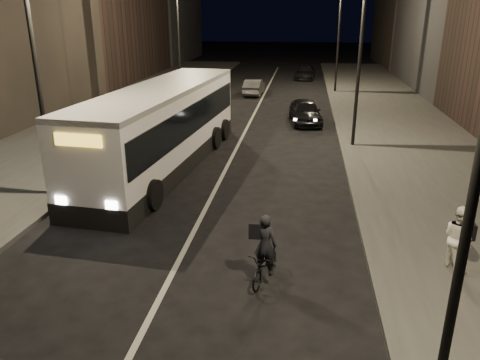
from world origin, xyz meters
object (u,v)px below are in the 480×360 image
(streetlight_right_mid, at_px, (356,33))
(car_far, at_px, (305,72))
(car_near, at_px, (305,111))
(car_mid, at_px, (254,87))
(streetlight_left_near, at_px, (40,43))
(streetlight_left_far, at_px, (182,25))
(streetlight_right_far, at_px, (336,23))
(streetlight_right_near, at_px, (471,91))
(city_bus, at_px, (163,124))
(cyclist_on_bicycle, at_px, (265,259))
(pedestrian_woman, at_px, (459,238))

(streetlight_right_mid, xyz_separation_m, car_far, (-2.17, 24.02, -4.72))
(car_near, bearing_deg, car_mid, 105.53)
(car_far, bearing_deg, streetlight_left_near, -100.33)
(streetlight_left_far, distance_m, car_mid, 7.85)
(streetlight_right_far, height_order, car_far, streetlight_right_far)
(streetlight_left_far, distance_m, car_far, 17.06)
(streetlight_right_near, bearing_deg, city_bus, 123.71)
(streetlight_left_far, height_order, car_far, streetlight_left_far)
(car_near, bearing_deg, streetlight_right_near, -92.36)
(streetlight_right_mid, bearing_deg, car_far, 95.16)
(streetlight_right_mid, distance_m, streetlight_left_near, 13.33)
(streetlight_left_near, distance_m, cyclist_on_bicycle, 10.11)
(city_bus, bearing_deg, car_near, 61.91)
(streetlight_left_far, relative_size, pedestrian_woman, 4.81)
(streetlight_right_mid, bearing_deg, car_near, 112.56)
(cyclist_on_bicycle, bearing_deg, streetlight_right_far, 98.93)
(streetlight_right_near, distance_m, city_bus, 14.81)
(cyclist_on_bicycle, relative_size, car_far, 0.43)
(car_mid, bearing_deg, car_far, -110.19)
(streetlight_left_far, bearing_deg, car_mid, 43.58)
(cyclist_on_bicycle, xyz_separation_m, pedestrian_woman, (4.77, 1.07, 0.38))
(streetlight_right_near, height_order, streetlight_right_mid, same)
(cyclist_on_bicycle, relative_size, pedestrian_woman, 1.11)
(city_bus, height_order, pedestrian_woman, city_bus)
(car_far, bearing_deg, car_near, -85.16)
(city_bus, relative_size, car_far, 2.92)
(streetlight_left_near, distance_m, city_bus, 5.93)
(streetlight_right_near, xyz_separation_m, streetlight_right_mid, (0.00, 16.00, 0.00))
(streetlight_right_near, height_order, city_bus, streetlight_right_near)
(pedestrian_woman, bearing_deg, streetlight_left_far, 8.35)
(streetlight_right_far, height_order, pedestrian_woman, streetlight_right_far)
(streetlight_right_far, relative_size, car_mid, 2.17)
(streetlight_left_near, distance_m, car_near, 16.25)
(streetlight_left_near, bearing_deg, streetlight_left_far, 90.00)
(streetlight_left_near, xyz_separation_m, pedestrian_woman, (12.48, -3.44, -4.36))
(cyclist_on_bicycle, distance_m, car_near, 17.50)
(pedestrian_woman, bearing_deg, car_far, -15.44)
(streetlight_right_far, relative_size, streetlight_left_near, 1.00)
(car_mid, bearing_deg, cyclist_on_bicycle, 98.78)
(cyclist_on_bicycle, height_order, car_mid, cyclist_on_bicycle)
(streetlight_right_near, height_order, streetlight_right_far, same)
(streetlight_right_near, xyz_separation_m, streetlight_right_far, (0.00, 32.00, 0.00))
(city_bus, distance_m, car_far, 28.68)
(streetlight_right_near, distance_m, streetlight_left_near, 13.33)
(cyclist_on_bicycle, bearing_deg, car_near, 101.95)
(streetlight_right_mid, bearing_deg, car_mid, 113.19)
(city_bus, xyz_separation_m, car_far, (5.82, 28.05, -1.22))
(streetlight_right_near, relative_size, car_mid, 2.17)
(streetlight_left_far, xyz_separation_m, city_bus, (2.68, -14.03, -3.50))
(streetlight_left_near, bearing_deg, cyclist_on_bicycle, -30.27)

